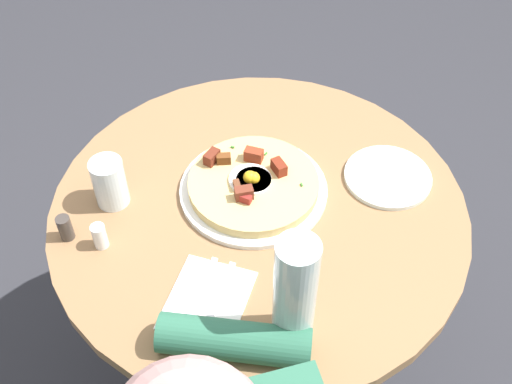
{
  "coord_description": "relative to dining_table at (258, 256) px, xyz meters",
  "views": [
    {
      "loc": [
        0.24,
        0.83,
        1.72
      ],
      "look_at": [
        0.0,
        -0.02,
        0.76
      ],
      "focal_mm": 44.25,
      "sensor_mm": 36.0,
      "label": 1
    }
  ],
  "objects": [
    {
      "name": "pizza_plate",
      "position": [
        0.0,
        -0.04,
        0.18
      ],
      "size": [
        0.31,
        0.31,
        0.01
      ],
      "primitive_type": "cylinder",
      "color": "white",
      "rests_on": "dining_table"
    },
    {
      "name": "fork",
      "position": [
        0.17,
        0.19,
        0.18
      ],
      "size": [
        0.11,
        0.16,
        0.0
      ],
      "primitive_type": "cube",
      "rotation": [
        0.0,
        0.0,
        0.99
      ],
      "color": "silver",
      "rests_on": "napkin"
    },
    {
      "name": "pepper_shaker",
      "position": [
        0.39,
        -0.02,
        0.2
      ],
      "size": [
        0.03,
        0.03,
        0.06
      ],
      "primitive_type": "cylinder",
      "color": "#3F3833",
      "rests_on": "dining_table"
    },
    {
      "name": "dining_table",
      "position": [
        0.0,
        0.0,
        0.0
      ],
      "size": [
        0.87,
        0.87,
        0.74
      ],
      "color": "olive",
      "rests_on": "ground_plane"
    },
    {
      "name": "bread_plate",
      "position": [
        -0.29,
        -0.0,
        0.18
      ],
      "size": [
        0.19,
        0.19,
        0.01
      ],
      "primitive_type": "cylinder",
      "color": "silver",
      "rests_on": "dining_table"
    },
    {
      "name": "knife",
      "position": [
        0.14,
        0.21,
        0.18
      ],
      "size": [
        0.11,
        0.16,
        0.0
      ],
      "primitive_type": "cube",
      "rotation": [
        0.0,
        0.0,
        0.99
      ],
      "color": "silver",
      "rests_on": "napkin"
    },
    {
      "name": "breakfast_pizza",
      "position": [
        0.0,
        -0.04,
        0.2
      ],
      "size": [
        0.27,
        0.27,
        0.05
      ],
      "color": "tan",
      "rests_on": "pizza_plate"
    },
    {
      "name": "ground_plane",
      "position": [
        0.0,
        0.0,
        -0.56
      ],
      "size": [
        6.0,
        6.0,
        0.0
      ],
      "primitive_type": "plane",
      "color": "#2D2D33"
    },
    {
      "name": "water_glass",
      "position": [
        0.29,
        -0.09,
        0.23
      ],
      "size": [
        0.07,
        0.07,
        0.11
      ],
      "primitive_type": "cylinder",
      "color": "silver",
      "rests_on": "dining_table"
    },
    {
      "name": "salt_shaker",
      "position": [
        0.32,
        0.02,
        0.2
      ],
      "size": [
        0.03,
        0.03,
        0.06
      ],
      "primitive_type": "cylinder",
      "color": "white",
      "rests_on": "dining_table"
    },
    {
      "name": "water_bottle",
      "position": [
        0.02,
        0.3,
        0.3
      ],
      "size": [
        0.07,
        0.07,
        0.24
      ],
      "primitive_type": "cylinder",
      "color": "silver",
      "rests_on": "dining_table"
    },
    {
      "name": "napkin",
      "position": [
        0.15,
        0.2,
        0.18
      ],
      "size": [
        0.21,
        0.22,
        0.0
      ],
      "primitive_type": "cube",
      "rotation": [
        0.0,
        0.0,
        0.99
      ],
      "color": "white",
      "rests_on": "dining_table"
    }
  ]
}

